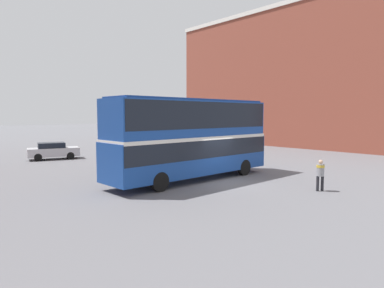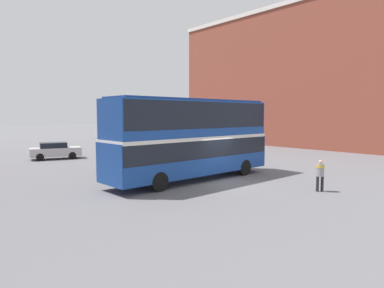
% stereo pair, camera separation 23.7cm
% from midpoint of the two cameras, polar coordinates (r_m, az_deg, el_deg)
% --- Properties ---
extents(ground_plane, '(240.00, 240.00, 0.00)m').
position_cam_midpoint_polar(ground_plane, '(19.57, 5.61, -6.46)').
color(ground_plane, slate).
extents(building_row_right, '(8.97, 38.36, 16.86)m').
position_cam_midpoint_polar(building_row_right, '(44.85, 19.68, 10.51)').
color(building_row_right, brown).
rests_on(building_row_right, ground_plane).
extents(double_decker_bus, '(11.00, 2.88, 4.74)m').
position_cam_midpoint_polar(double_decker_bus, '(19.99, -0.34, 1.63)').
color(double_decker_bus, '#194293').
rests_on(double_decker_bus, ground_plane).
extents(pedestrian_foreground, '(0.55, 0.55, 1.59)m').
position_cam_midpoint_polar(pedestrian_foreground, '(18.38, 20.26, -4.40)').
color(pedestrian_foreground, '#232328').
rests_on(pedestrian_foreground, ground_plane).
extents(parked_car_kerb_near, '(4.43, 2.68, 1.45)m').
position_cam_midpoint_polar(parked_car_kerb_near, '(31.94, -22.33, -1.04)').
color(parked_car_kerb_near, silver).
rests_on(parked_car_kerb_near, ground_plane).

